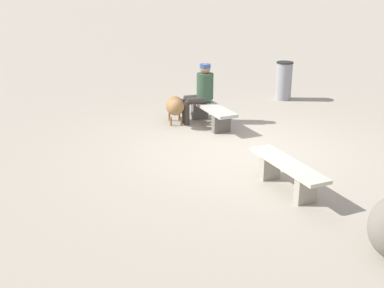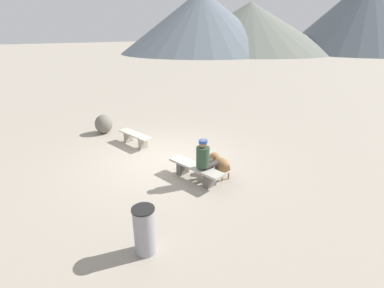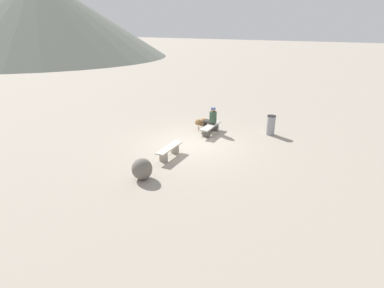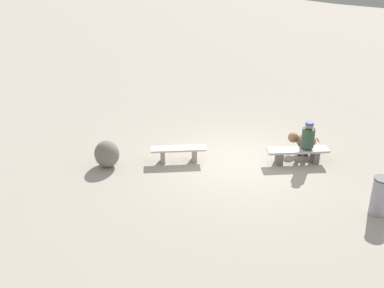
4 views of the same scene
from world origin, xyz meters
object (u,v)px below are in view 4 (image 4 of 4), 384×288
object	(u,v)px
bench_right	(297,153)
bench_left	(178,152)
boulder	(107,154)
trash_bin	(380,196)
dog	(303,140)
seated_person	(307,138)

from	to	relation	value
bench_right	bench_left	bearing A→B (deg)	173.91
boulder	bench_left	bearing A→B (deg)	10.23
bench_left	trash_bin	xyz separation A→B (m)	(4.86, -2.40, 0.18)
bench_left	dog	xyz separation A→B (m)	(3.61, 0.74, 0.09)
seated_person	dog	world-z (taller)	seated_person
seated_person	trash_bin	size ratio (longest dim) A/B	1.32
seated_person	boulder	xyz separation A→B (m)	(-5.57, -0.53, -0.35)
bench_right	boulder	distance (m)	5.34
bench_left	dog	distance (m)	3.68
seated_person	dog	xyz separation A→B (m)	(0.00, 0.57, -0.33)
trash_bin	bench_left	bearing A→B (deg)	153.69
dog	trash_bin	bearing A→B (deg)	120.81
bench_right	trash_bin	size ratio (longest dim) A/B	1.86
seated_person	boulder	bearing A→B (deg)	-174.92
bench_right	trash_bin	world-z (taller)	trash_bin
bench_right	trash_bin	bearing A→B (deg)	-65.70
seated_person	trash_bin	xyz separation A→B (m)	(1.26, -2.58, -0.25)
bench_left	bench_right	size ratio (longest dim) A/B	0.90
seated_person	bench_left	bearing A→B (deg)	-177.57
bench_left	bench_right	xyz separation A→B (m)	(3.35, 0.06, -0.00)
seated_person	dog	bearing A→B (deg)	89.20
seated_person	trash_bin	world-z (taller)	seated_person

